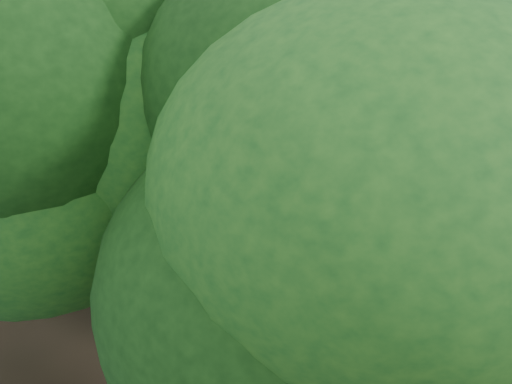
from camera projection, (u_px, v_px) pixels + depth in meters
ground at (312, 288)px, 11.53m from camera, size 120.00×120.00×0.00m
sand_beach at (105, 106)px, 23.57m from camera, size 40.00×22.00×0.02m
boardwalk at (287, 265)px, 12.26m from camera, size 2.00×12.00×0.12m
backpack_left_c at (390, 376)px, 8.59m from camera, size 0.48×0.38×0.81m
backpack_left_d at (355, 345)px, 9.46m from camera, size 0.35×0.27×0.49m
backpack_right_b at (488, 377)px, 8.57m from camera, size 0.48×0.36×0.80m
backpack_right_c at (461, 356)px, 9.11m from camera, size 0.38×0.27×0.64m
backpack_right_d at (427, 336)px, 9.67m from camera, size 0.33×0.25×0.49m
duffel_right_khaki at (406, 321)px, 10.10m from camera, size 0.61×0.72×0.41m
duffel_right_black at (391, 307)px, 10.42m from camera, size 0.57×0.84×0.50m
suitcase_on_boardwalk at (380, 364)px, 8.94m from camera, size 0.45×0.34×0.63m
lone_suitcase_on_sand at (186, 156)px, 17.44m from camera, size 0.49×0.37×0.68m
hat_brown at (421, 384)px, 7.94m from camera, size 0.36×0.36×0.11m
hat_white at (398, 357)px, 8.37m from camera, size 0.35×0.35×0.12m
kayak at (87, 162)px, 17.45m from camera, size 1.74×3.19×0.31m
sun_lounger at (234, 129)px, 20.06m from camera, size 1.15×1.84×0.56m
tree_right_b at (505, 77)px, 10.85m from camera, size 5.07×5.07×9.05m
tree_right_c at (378, 68)px, 12.46m from camera, size 4.97×4.97×8.60m
tree_right_e at (297, 22)px, 16.88m from camera, size 5.13×5.13×9.23m
tree_right_f at (304, 0)px, 19.39m from camera, size 5.59×5.59×9.98m
tree_left_a at (287, 279)px, 5.67m from camera, size 4.57×4.57×7.62m
tree_left_b at (112, 190)px, 6.58m from camera, size 4.77×4.77×8.58m
tree_left_c at (69, 123)px, 10.62m from camera, size 4.26×4.26×7.41m
tree_back_a at (66, 4)px, 20.12m from camera, size 5.47×5.47×9.47m
palm_right_a at (267, 64)px, 15.90m from camera, size 4.20×4.20×7.17m
palm_right_b at (245, 24)px, 20.39m from camera, size 4.11×4.11×7.95m
palm_right_c at (168, 30)px, 20.12m from camera, size 4.82×4.82×7.66m
palm_left_a at (46, 114)px, 12.71m from camera, size 4.03×4.03×6.41m
rock_left_b at (255, 376)px, 9.12m from camera, size 0.36×0.32×0.20m
rock_left_c at (247, 308)px, 10.68m from camera, size 0.59×0.53×0.33m
rock_left_d at (151, 249)px, 12.85m from camera, size 0.27×0.24×0.15m
rock_right_a at (484, 349)px, 9.72m from camera, size 0.38×0.34×0.21m
rock_right_b at (419, 274)px, 11.81m from camera, size 0.49×0.45×0.27m
rock_right_c at (310, 232)px, 13.54m from camera, size 0.30×0.27×0.16m
rock_right_d at (303, 191)px, 15.58m from camera, size 0.49×0.44×0.27m
shrub_left_b at (208, 292)px, 10.83m from camera, size 0.85×0.85×0.77m
shrub_left_c at (122, 214)px, 13.64m from camera, size 1.05×1.05×0.95m
shrub_right_a at (456, 294)px, 10.64m from camera, size 1.01×1.01×0.91m
shrub_right_b at (352, 197)px, 14.10m from camera, size 1.48×1.48×1.33m
shrub_right_c at (260, 166)px, 16.68m from camera, size 0.86×0.86×0.78m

